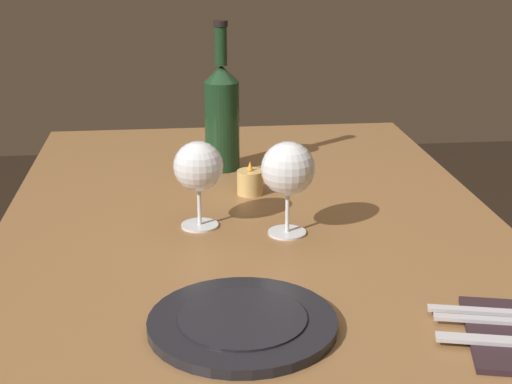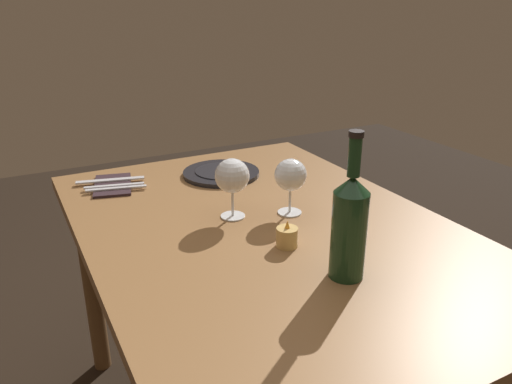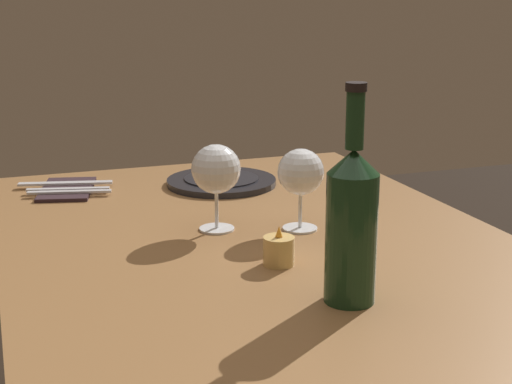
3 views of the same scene
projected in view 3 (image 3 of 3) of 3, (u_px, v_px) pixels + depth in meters
name	position (u px, v px, depth m)	size (l,w,h in m)	color
dining_table	(261.00, 289.00, 1.39)	(1.30, 0.90, 0.74)	olive
wine_glass_left	(216.00, 171.00, 1.41)	(0.09, 0.09, 0.16)	white
wine_glass_right	(301.00, 174.00, 1.41)	(0.09, 0.09, 0.15)	white
wine_bottle	(352.00, 222.00, 1.08)	(0.07, 0.07, 0.32)	#19381E
votive_candle	(279.00, 252.00, 1.25)	(0.05, 0.05, 0.07)	#DBB266
dinner_plate	(221.00, 181.00, 1.76)	(0.25, 0.25, 0.02)	black
folded_napkin	(67.00, 189.00, 1.71)	(0.21, 0.15, 0.01)	#2D1E23
fork_inner	(68.00, 189.00, 1.68)	(0.06, 0.18, 0.00)	silver
fork_outer	(69.00, 192.00, 1.66)	(0.06, 0.18, 0.00)	silver
table_knife	(65.00, 183.00, 1.73)	(0.07, 0.21, 0.00)	silver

